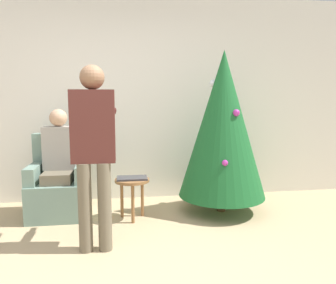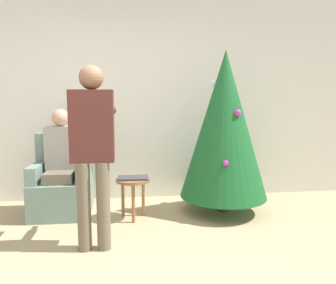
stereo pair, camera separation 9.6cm
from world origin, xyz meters
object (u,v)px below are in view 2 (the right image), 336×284
person_seated (61,158)px  christmas_tree (224,125)px  armchair (62,186)px  side_stool (133,185)px  person_standing (93,142)px

person_seated → christmas_tree: bearing=-4.1°
armchair → side_stool: 0.87m
person_seated → side_stool: size_ratio=2.69×
christmas_tree → side_stool: bearing=-174.3°
christmas_tree → side_stool: christmas_tree is taller
person_seated → armchair: bearing=90.0°
christmas_tree → side_stool: (-1.07, -0.11, -0.67)m
christmas_tree → armchair: size_ratio=2.03×
person_standing → armchair: bearing=116.3°
armchair → side_stool: (0.82, -0.27, 0.05)m
armchair → christmas_tree: bearing=-4.9°
person_seated → person_standing: size_ratio=0.75×
side_stool → christmas_tree: bearing=5.7°
christmas_tree → person_seated: bearing=175.9°
christmas_tree → person_seated: size_ratio=1.55×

